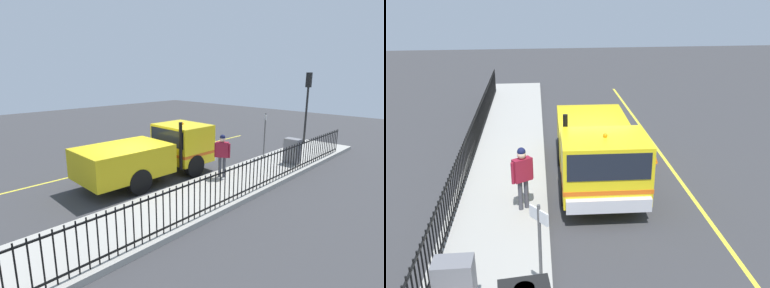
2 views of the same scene
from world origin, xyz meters
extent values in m
plane|color=#38383A|center=(0.00, 0.00, 0.00)|extent=(53.86, 53.86, 0.00)
cube|color=#A3A099|center=(2.85, 0.00, 0.09)|extent=(2.69, 24.48, 0.17)
cube|color=yellow|center=(-2.76, 0.00, 0.00)|extent=(0.12, 22.03, 0.01)
cube|color=yellow|center=(-0.06, 2.69, 1.30)|extent=(2.36, 1.90, 1.64)
cube|color=black|center=(-0.06, 2.69, 1.66)|extent=(2.17, 1.93, 0.72)
cube|color=gold|center=(-0.13, -0.41, 1.05)|extent=(2.40, 3.51, 1.15)
cube|color=silver|center=(-0.03, 3.69, 0.63)|extent=(2.20, 0.25, 0.36)
cube|color=#DB5914|center=(-0.06, 2.69, 0.94)|extent=(2.38, 1.92, 0.12)
cylinder|color=black|center=(-1.10, 2.44, 0.48)|extent=(0.32, 0.97, 0.96)
cylinder|color=black|center=(0.97, 2.39, 0.48)|extent=(0.32, 0.97, 0.96)
cylinder|color=black|center=(-1.17, -0.38, 0.48)|extent=(0.32, 0.97, 0.96)
cylinder|color=black|center=(0.90, -0.44, 0.48)|extent=(0.32, 0.97, 0.96)
sphere|color=orange|center=(-0.06, 2.69, 2.17)|extent=(0.12, 0.12, 0.12)
cylinder|color=black|center=(0.92, 1.65, 1.46)|extent=(0.14, 0.14, 1.96)
cube|color=maroon|center=(2.15, 2.82, 1.33)|extent=(0.55, 0.45, 0.63)
sphere|color=beige|center=(2.15, 2.82, 1.76)|extent=(0.23, 0.23, 0.23)
sphere|color=#14193F|center=(2.15, 2.82, 1.84)|extent=(0.22, 0.22, 0.22)
cylinder|color=#3F3F47|center=(2.23, 2.86, 0.59)|extent=(0.13, 0.13, 0.84)
cylinder|color=#3F3F47|center=(2.07, 2.77, 0.59)|extent=(0.13, 0.13, 0.84)
cylinder|color=maroon|center=(2.39, 2.96, 1.30)|extent=(0.09, 0.09, 0.59)
cylinder|color=maroon|center=(1.91, 2.67, 1.30)|extent=(0.09, 0.09, 0.59)
cylinder|color=black|center=(3.97, -5.68, 0.79)|extent=(0.04, 0.04, 1.23)
cylinder|color=black|center=(3.97, -5.44, 0.79)|extent=(0.04, 0.04, 1.23)
cylinder|color=black|center=(3.97, -5.20, 0.79)|extent=(0.04, 0.04, 1.23)
cylinder|color=black|center=(3.97, -4.97, 0.79)|extent=(0.04, 0.04, 1.23)
cylinder|color=black|center=(3.97, -4.73, 0.79)|extent=(0.04, 0.04, 1.23)
cylinder|color=black|center=(3.97, -4.49, 0.79)|extent=(0.04, 0.04, 1.23)
cylinder|color=black|center=(3.97, -4.26, 0.79)|extent=(0.04, 0.04, 1.23)
cylinder|color=black|center=(3.97, -4.02, 0.79)|extent=(0.04, 0.04, 1.23)
cylinder|color=black|center=(3.97, -3.78, 0.79)|extent=(0.04, 0.04, 1.23)
cylinder|color=black|center=(3.97, -3.55, 0.79)|extent=(0.04, 0.04, 1.23)
cylinder|color=black|center=(3.97, -3.31, 0.79)|extent=(0.04, 0.04, 1.23)
cylinder|color=black|center=(3.97, -3.07, 0.79)|extent=(0.04, 0.04, 1.23)
cylinder|color=black|center=(3.97, -2.84, 0.79)|extent=(0.04, 0.04, 1.23)
cylinder|color=black|center=(3.97, -2.60, 0.79)|extent=(0.04, 0.04, 1.23)
cylinder|color=black|center=(3.97, -2.36, 0.79)|extent=(0.04, 0.04, 1.23)
cylinder|color=black|center=(3.97, -2.13, 0.79)|extent=(0.04, 0.04, 1.23)
cylinder|color=black|center=(3.97, -1.89, 0.79)|extent=(0.04, 0.04, 1.23)
cylinder|color=black|center=(3.97, -1.66, 0.79)|extent=(0.04, 0.04, 1.23)
cylinder|color=black|center=(3.97, -1.42, 0.79)|extent=(0.04, 0.04, 1.23)
cylinder|color=black|center=(3.97, -1.18, 0.79)|extent=(0.04, 0.04, 1.23)
cylinder|color=black|center=(3.97, -0.95, 0.79)|extent=(0.04, 0.04, 1.23)
cylinder|color=black|center=(3.97, -0.71, 0.79)|extent=(0.04, 0.04, 1.23)
cylinder|color=black|center=(3.97, -0.47, 0.79)|extent=(0.04, 0.04, 1.23)
cylinder|color=black|center=(3.97, -0.24, 0.79)|extent=(0.04, 0.04, 1.23)
cylinder|color=black|center=(3.97, 0.00, 0.79)|extent=(0.04, 0.04, 1.23)
cylinder|color=black|center=(3.97, 0.24, 0.79)|extent=(0.04, 0.04, 1.23)
cylinder|color=black|center=(3.97, 0.47, 0.79)|extent=(0.04, 0.04, 1.23)
cylinder|color=black|center=(3.97, 0.71, 0.79)|extent=(0.04, 0.04, 1.23)
cylinder|color=black|center=(3.97, 0.95, 0.79)|extent=(0.04, 0.04, 1.23)
cylinder|color=black|center=(3.97, 1.18, 0.79)|extent=(0.04, 0.04, 1.23)
cylinder|color=black|center=(3.97, 1.42, 0.79)|extent=(0.04, 0.04, 1.23)
cylinder|color=black|center=(3.97, 1.66, 0.79)|extent=(0.04, 0.04, 1.23)
cylinder|color=black|center=(3.97, 1.89, 0.79)|extent=(0.04, 0.04, 1.23)
cylinder|color=black|center=(3.97, 2.13, 0.79)|extent=(0.04, 0.04, 1.23)
cylinder|color=black|center=(3.97, 2.36, 0.79)|extent=(0.04, 0.04, 1.23)
cylinder|color=black|center=(3.97, 2.60, 0.79)|extent=(0.04, 0.04, 1.23)
cylinder|color=black|center=(3.97, 2.84, 0.79)|extent=(0.04, 0.04, 1.23)
cylinder|color=black|center=(3.97, 3.07, 0.79)|extent=(0.04, 0.04, 1.23)
cylinder|color=black|center=(3.97, 3.31, 0.79)|extent=(0.04, 0.04, 1.23)
cylinder|color=black|center=(3.97, 3.55, 0.79)|extent=(0.04, 0.04, 1.23)
cylinder|color=black|center=(3.97, 3.78, 0.79)|extent=(0.04, 0.04, 1.23)
cylinder|color=black|center=(3.97, 4.02, 0.79)|extent=(0.04, 0.04, 1.23)
cylinder|color=black|center=(3.97, 4.26, 0.79)|extent=(0.04, 0.04, 1.23)
cylinder|color=black|center=(3.97, 4.49, 0.79)|extent=(0.04, 0.04, 1.23)
cylinder|color=black|center=(3.97, 4.73, 0.79)|extent=(0.04, 0.04, 1.23)
cylinder|color=black|center=(3.97, 4.97, 0.79)|extent=(0.04, 0.04, 1.23)
cylinder|color=black|center=(3.97, 5.20, 0.79)|extent=(0.04, 0.04, 1.23)
cylinder|color=black|center=(3.97, 5.44, 0.79)|extent=(0.04, 0.04, 1.23)
cylinder|color=black|center=(3.97, 5.68, 0.79)|extent=(0.04, 0.04, 1.23)
cylinder|color=black|center=(3.97, 5.91, 0.79)|extent=(0.04, 0.04, 1.23)
cylinder|color=black|center=(3.97, 6.15, 0.79)|extent=(0.04, 0.04, 1.23)
cylinder|color=black|center=(3.97, 6.38, 0.79)|extent=(0.04, 0.04, 1.23)
cylinder|color=black|center=(3.97, 6.62, 0.79)|extent=(0.04, 0.04, 1.23)
cylinder|color=black|center=(3.97, 6.86, 0.79)|extent=(0.04, 0.04, 1.23)
cylinder|color=black|center=(3.97, 7.09, 0.79)|extent=(0.04, 0.04, 1.23)
cylinder|color=black|center=(3.97, 7.33, 0.79)|extent=(0.04, 0.04, 1.23)
cylinder|color=black|center=(3.97, 7.57, 0.79)|extent=(0.04, 0.04, 1.23)
cylinder|color=black|center=(3.97, 7.80, 0.79)|extent=(0.04, 0.04, 1.23)
cylinder|color=black|center=(3.97, 8.04, 0.79)|extent=(0.04, 0.04, 1.23)
cylinder|color=black|center=(3.97, 8.28, 0.79)|extent=(0.04, 0.04, 1.23)
cylinder|color=black|center=(3.97, 8.51, 0.79)|extent=(0.04, 0.04, 1.23)
cylinder|color=black|center=(3.97, 8.75, 0.79)|extent=(0.04, 0.04, 1.23)
cylinder|color=black|center=(3.97, 8.99, 0.79)|extent=(0.04, 0.04, 1.23)
cylinder|color=black|center=(3.97, 9.22, 0.79)|extent=(0.04, 0.04, 1.23)
cylinder|color=black|center=(3.97, 9.46, 0.79)|extent=(0.04, 0.04, 1.23)
cylinder|color=black|center=(3.97, 9.70, 0.79)|extent=(0.04, 0.04, 1.23)
cylinder|color=black|center=(3.97, 9.93, 0.79)|extent=(0.04, 0.04, 1.23)
cylinder|color=black|center=(3.97, 10.17, 0.79)|extent=(0.04, 0.04, 1.23)
cylinder|color=black|center=(3.97, 10.41, 0.79)|extent=(0.04, 0.04, 1.23)
cube|color=black|center=(3.97, 0.00, 1.31)|extent=(0.04, 20.81, 0.04)
cube|color=black|center=(3.97, 0.00, 0.32)|extent=(0.04, 20.81, 0.04)
cylinder|color=black|center=(1.80, 11.18, 2.27)|extent=(0.12, 0.12, 4.20)
cube|color=black|center=(1.80, 11.18, 3.95)|extent=(0.32, 0.24, 0.85)
sphere|color=red|center=(1.80, 11.18, 4.20)|extent=(0.16, 0.16, 0.16)
sphere|color=yellow|center=(1.80, 11.18, 3.95)|extent=(0.16, 0.16, 0.16)
sphere|color=green|center=(1.80, 11.18, 3.69)|extent=(0.16, 0.16, 0.16)
cube|color=slate|center=(3.29, 6.67, 0.76)|extent=(0.72, 0.47, 1.18)
cone|color=orange|center=(-2.19, -0.32, 0.36)|extent=(0.51, 0.51, 0.73)
cylinder|color=#4C4C4C|center=(1.73, 6.71, 1.29)|extent=(0.06, 0.06, 2.24)
cube|color=white|center=(1.73, 6.71, 2.22)|extent=(0.33, 0.41, 0.24)
camera|label=1|loc=(9.77, -6.73, 4.41)|focal=28.88mm
camera|label=2|loc=(1.69, 13.20, 6.02)|focal=40.19mm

